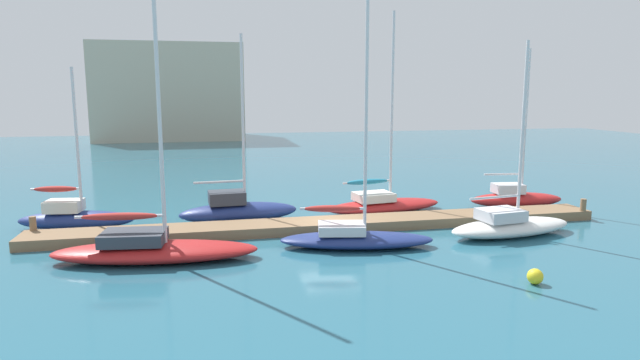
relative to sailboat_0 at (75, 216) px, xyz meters
name	(u,v)px	position (x,y,z in m)	size (l,w,h in m)	color
ground_plane	(329,229)	(11.52, -2.63, -0.58)	(120.00, 120.00, 0.00)	#286075
dock_pier	(329,225)	(11.52, -2.63, -0.36)	(26.34, 1.88, 0.45)	#846647
dock_piling_near_end	(33,229)	(-1.25, -1.84, -0.05)	(0.28, 0.28, 1.06)	#846647
dock_piling_far_end	(583,209)	(24.28, -3.41, -0.05)	(0.28, 0.28, 1.06)	#846647
sailboat_0	(75,216)	(0.00, 0.00, 0.00)	(5.40, 2.23, 7.39)	navy
sailboat_1	(152,247)	(3.98, -5.75, -0.05)	(7.85, 3.09, 10.97)	#B21E1E
sailboat_2	(238,209)	(7.48, -0.22, 0.04)	(5.88, 2.26, 8.99)	navy
sailboat_3	(354,235)	(11.89, -5.61, -0.07)	(6.52, 3.06, 10.42)	navy
sailboat_4	(383,203)	(15.12, 0.31, -0.07)	(6.71, 3.08, 10.32)	#B21E1E
sailboat_5	(510,224)	(19.09, -5.35, -0.07)	(6.25, 2.83, 8.44)	white
sailboat_6	(515,197)	(22.74, 0.06, -0.03)	(5.34, 2.16, 8.58)	#B21E1E
mooring_buoy_yellow	(535,276)	(16.58, -10.97, -0.32)	(0.52, 0.52, 0.52)	yellow
harbor_building_distant	(171,92)	(1.55, 50.53, 5.70)	(19.02, 13.35, 12.55)	#BCB299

